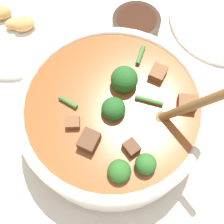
% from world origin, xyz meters
% --- Properties ---
extents(ground_plane, '(4.00, 4.00, 0.00)m').
position_xyz_m(ground_plane, '(0.00, 0.00, 0.00)').
color(ground_plane, silver).
extents(stew_bowl, '(0.30, 0.31, 0.25)m').
position_xyz_m(stew_bowl, '(-0.00, -0.00, 0.05)').
color(stew_bowl, white).
rests_on(stew_bowl, ground_plane).
extents(condiment_bowl, '(0.10, 0.10, 0.04)m').
position_xyz_m(condiment_bowl, '(0.21, 0.06, 0.02)').
color(condiment_bowl, black).
rests_on(condiment_bowl, ground_plane).
extents(food_plate, '(0.22, 0.22, 0.04)m').
position_xyz_m(food_plate, '(0.09, 0.28, 0.01)').
color(food_plate, white).
rests_on(food_plate, ground_plane).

